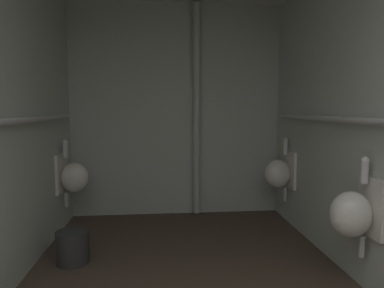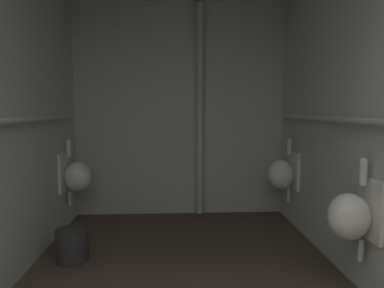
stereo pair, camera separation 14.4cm
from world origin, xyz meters
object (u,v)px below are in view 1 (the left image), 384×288
(urinal_right_mid, at_px, (353,213))
(urinal_right_far, at_px, (279,173))
(urinal_left_mid, at_px, (73,177))
(standpipe_back_wall, at_px, (196,111))
(waste_bin, at_px, (73,247))

(urinal_right_mid, distance_m, urinal_right_far, 1.56)
(urinal_left_mid, xyz_separation_m, standpipe_back_wall, (1.44, 0.46, 0.73))
(urinal_right_mid, distance_m, standpipe_back_wall, 2.33)
(urinal_left_mid, distance_m, standpipe_back_wall, 1.67)
(urinal_left_mid, height_order, waste_bin, urinal_left_mid)
(urinal_right_mid, bearing_deg, urinal_left_mid, 146.84)
(urinal_left_mid, xyz_separation_m, waste_bin, (0.18, -0.83, -0.48))
(urinal_right_mid, xyz_separation_m, waste_bin, (-2.19, 0.72, -0.48))
(urinal_right_far, bearing_deg, waste_bin, -159.11)
(urinal_right_mid, relative_size, urinal_right_far, 1.00)
(waste_bin, bearing_deg, urinal_right_mid, -18.28)
(urinal_right_mid, bearing_deg, standpipe_back_wall, 115.01)
(urinal_right_far, bearing_deg, urinal_left_mid, -179.80)
(urinal_right_far, distance_m, standpipe_back_wall, 1.27)
(urinal_right_far, xyz_separation_m, waste_bin, (-2.19, -0.84, -0.48))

